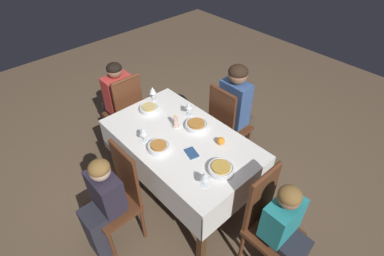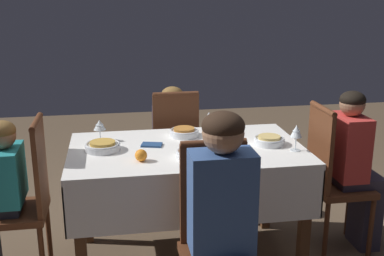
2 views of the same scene
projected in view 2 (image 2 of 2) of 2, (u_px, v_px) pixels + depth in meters
dining_table at (187, 164)px, 2.97m from camera, size 1.42×0.85×0.78m
chair_north at (217, 235)px, 2.38m from camera, size 0.36×0.37×1.00m
chair_south at (175, 149)px, 3.64m from camera, size 0.36×0.37×1.00m
chair_east at (26, 196)px, 2.82m from camera, size 0.37×0.36×1.00m
chair_west at (332, 174)px, 3.15m from camera, size 0.37×0.36×1.00m
person_adult_denim at (224, 223)px, 2.20m from camera, size 0.30×0.34×1.19m
person_child_dark at (172, 141)px, 3.79m from camera, size 0.30×0.33×1.00m
person_child_red at (355, 164)px, 3.16m from camera, size 0.33×0.30×1.09m
bowl_north at (195, 153)px, 2.74m from camera, size 0.21×0.21×0.06m
wine_glass_north at (231, 142)px, 2.68m from camera, size 0.07×0.07×0.15m
bowl_south at (184, 132)px, 3.15m from camera, size 0.19×0.19×0.06m
wine_glass_south at (209, 118)px, 3.19m from camera, size 0.08×0.08×0.15m
bowl_east at (103, 146)px, 2.87m from camera, size 0.21×0.21×0.06m
wine_glass_east at (100, 126)px, 3.04m from camera, size 0.08×0.08×0.14m
bowl_west at (269, 140)px, 2.98m from camera, size 0.19×0.19×0.06m
wine_glass_west at (296, 132)px, 2.85m from camera, size 0.07×0.07×0.16m
candle_centerpiece at (213, 141)px, 2.88m from camera, size 0.07×0.07×0.14m
orange_fruit at (141, 155)px, 2.69m from camera, size 0.07×0.07×0.07m
napkin_red_folded at (152, 145)px, 2.96m from camera, size 0.14×0.11×0.01m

